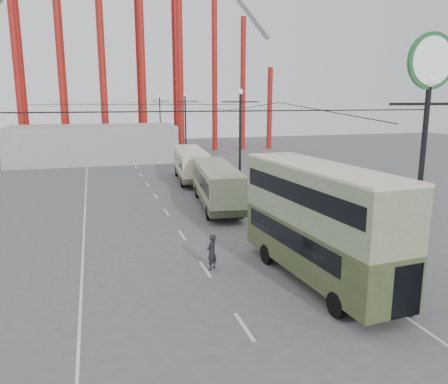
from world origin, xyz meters
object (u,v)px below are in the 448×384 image
object	(u,v)px
single_decker_green	(217,184)
pedestrian	(212,252)
double_decker_bus	(319,218)
single_decker_cream	(191,163)
lamp_post_near	(426,116)

from	to	relation	value
single_decker_green	pedestrian	world-z (taller)	single_decker_green
pedestrian	double_decker_bus	bearing A→B (deg)	104.56
double_decker_bus	single_decker_cream	world-z (taller)	double_decker_bus
lamp_post_near	single_decker_cream	distance (m)	32.23
double_decker_bus	pedestrian	xyz separation A→B (m)	(-4.35, 2.86, -2.19)
lamp_post_near	single_decker_green	size ratio (longest dim) A/B	0.91
lamp_post_near	single_decker_cream	bearing A→B (deg)	93.45
lamp_post_near	single_decker_cream	world-z (taller)	lamp_post_near
single_decker_cream	pedestrian	world-z (taller)	single_decker_cream
single_decker_cream	lamp_post_near	bearing A→B (deg)	-80.72
lamp_post_near	pedestrian	distance (m)	11.64
lamp_post_near	pedestrian	size ratio (longest dim) A/B	5.87
pedestrian	single_decker_cream	bearing A→B (deg)	-142.16
single_decker_green	pedestrian	distance (m)	13.45
single_decker_cream	pedestrian	size ratio (longest dim) A/B	5.97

